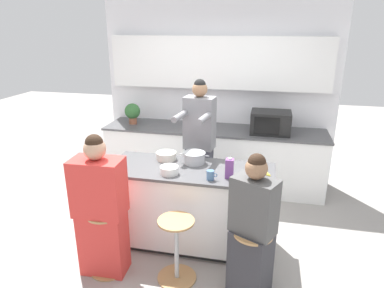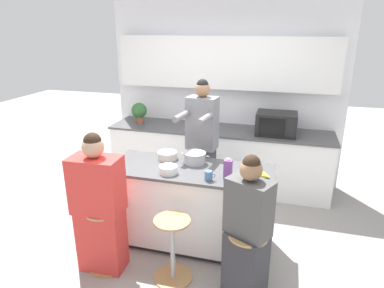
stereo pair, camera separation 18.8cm
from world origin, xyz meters
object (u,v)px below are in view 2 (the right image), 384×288
(bar_stool_leftmost, at_px, (105,238))
(person_seated_near, at_px, (247,236))
(cooking_pot, at_px, (195,158))
(banana_bunch, at_px, (263,175))
(person_wrapped_blanket, at_px, (99,208))
(fruit_bowl, at_px, (168,170))
(coffee_cup_far, at_px, (242,180))
(potted_plant, at_px, (139,111))
(juice_carton, at_px, (228,169))
(bar_stool_center, at_px, (173,248))
(kitchen_island, at_px, (190,206))
(coffee_cup_near, at_px, (209,176))
(person_cooking, at_px, (202,151))
(microwave, at_px, (276,124))
(bar_stool_rightmost, at_px, (246,265))

(bar_stool_leftmost, distance_m, person_seated_near, 1.43)
(cooking_pot, bearing_deg, banana_bunch, -13.36)
(person_wrapped_blanket, bearing_deg, fruit_bowl, 38.43)
(fruit_bowl, height_order, coffee_cup_far, coffee_cup_far)
(potted_plant, bearing_deg, juice_carton, -44.91)
(bar_stool_center, xyz_separation_m, banana_bunch, (0.76, 0.59, 0.60))
(kitchen_island, height_order, fruit_bowl, fruit_bowl)
(juice_carton, bearing_deg, coffee_cup_near, -152.15)
(person_cooking, bearing_deg, bar_stool_leftmost, -111.16)
(fruit_bowl, distance_m, potted_plant, 2.04)
(cooking_pot, height_order, coffee_cup_near, cooking_pot)
(bar_stool_center, height_order, fruit_bowl, fruit_bowl)
(person_wrapped_blanket, xyz_separation_m, microwave, (1.54, 2.14, 0.38))
(microwave, bearing_deg, juice_carton, -103.21)
(person_cooking, distance_m, banana_bunch, 1.02)
(person_wrapped_blanket, height_order, microwave, person_wrapped_blanket)
(coffee_cup_far, relative_size, potted_plant, 0.35)
(coffee_cup_near, bearing_deg, kitchen_island, 137.56)
(person_wrapped_blanket, height_order, coffee_cup_near, person_wrapped_blanket)
(bar_stool_rightmost, xyz_separation_m, juice_carton, (-0.28, 0.52, 0.67))
(bar_stool_center, distance_m, coffee_cup_far, 0.92)
(coffee_cup_near, bearing_deg, microwave, 72.13)
(kitchen_island, xyz_separation_m, cooking_pot, (0.01, 0.16, 0.51))
(kitchen_island, xyz_separation_m, microwave, (0.81, 1.50, 0.60))
(cooking_pot, xyz_separation_m, microwave, (0.80, 1.34, 0.09))
(coffee_cup_far, bearing_deg, juice_carton, 145.08)
(bar_stool_leftmost, bearing_deg, person_cooking, 61.90)
(person_seated_near, distance_m, potted_plant, 2.97)
(person_seated_near, bearing_deg, bar_stool_center, -156.78)
(microwave, bearing_deg, fruit_bowl, -120.52)
(juice_carton, bearing_deg, fruit_bowl, -176.11)
(bar_stool_rightmost, xyz_separation_m, coffee_cup_far, (-0.13, 0.41, 0.62))
(person_cooking, xyz_separation_m, fruit_bowl, (-0.15, -0.80, 0.07))
(bar_stool_center, height_order, person_seated_near, person_seated_near)
(bar_stool_rightmost, bearing_deg, person_cooking, 119.88)
(kitchen_island, distance_m, cooking_pot, 0.53)
(fruit_bowl, distance_m, banana_bunch, 0.95)
(bar_stool_rightmost, height_order, banana_bunch, banana_bunch)
(person_seated_near, bearing_deg, kitchen_island, 163.22)
(person_cooking, distance_m, person_seated_near, 1.48)
(person_cooking, height_order, potted_plant, person_cooking)
(fruit_bowl, bearing_deg, coffee_cup_near, -6.65)
(banana_bunch, xyz_separation_m, microwave, (0.05, 1.52, 0.13))
(cooking_pot, bearing_deg, microwave, 59.05)
(fruit_bowl, bearing_deg, cooking_pot, 61.20)
(coffee_cup_near, height_order, potted_plant, potted_plant)
(microwave, bearing_deg, bar_stool_center, -110.97)
(bar_stool_center, distance_m, cooking_pot, 1.00)
(bar_stool_rightmost, bearing_deg, bar_stool_leftmost, 178.99)
(bar_stool_leftmost, height_order, cooking_pot, cooking_pot)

